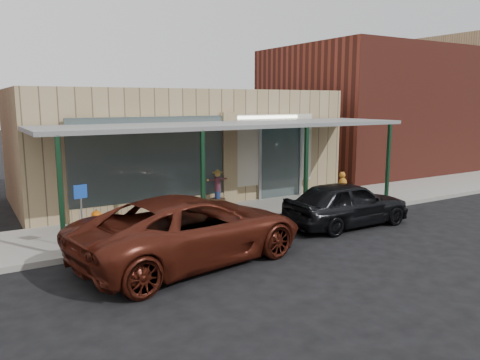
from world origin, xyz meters
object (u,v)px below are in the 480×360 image
handicap_sign (81,208)px  car_maroon (192,229)px  barrel_scarecrow (218,195)px  barrel_pumpkin (97,223)px  parked_sedan (347,203)px

handicap_sign → car_maroon: bearing=-51.9°
barrel_scarecrow → barrel_pumpkin: barrel_scarecrow is taller
barrel_scarecrow → handicap_sign: bearing=-143.5°
handicap_sign → car_maroon: (2.12, -1.79, -0.40)m
parked_sedan → barrel_scarecrow: bearing=36.6°
barrel_scarecrow → handicap_sign: handicap_sign is taller
barrel_pumpkin → parked_sedan: bearing=-22.8°
barrel_pumpkin → car_maroon: size_ratio=0.11×
barrel_pumpkin → parked_sedan: parked_sedan is taller
barrel_pumpkin → handicap_sign: handicap_sign is taller
barrel_pumpkin → handicap_sign: (-0.73, -1.54, 0.83)m
barrel_pumpkin → handicap_sign: size_ratio=0.38×
barrel_scarecrow → car_maroon: bearing=-112.9°
barrel_scarecrow → parked_sedan: size_ratio=0.33×
parked_sedan → car_maroon: car_maroon is taller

